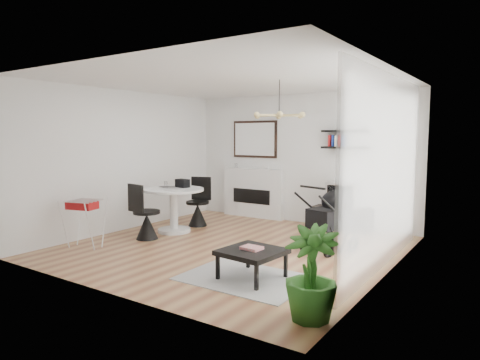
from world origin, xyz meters
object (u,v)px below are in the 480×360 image
Objects in this scene: tv_console at (342,219)px; potted_plant at (311,273)px; fireplace at (253,187)px; drying_rack at (85,222)px; coffee_table at (252,253)px; stroller at (332,221)px; dining_table at (174,203)px; crt_tv at (344,195)px.

potted_plant reaches higher than tv_console.
fireplace is 3.89m from drying_rack.
fireplace is at bearing 121.81° from coffee_table.
fireplace reaches higher than stroller.
fireplace is at bearing 163.64° from stroller.
fireplace is 1.89× the size of dining_table.
crt_tv is (2.17, -0.14, 0.00)m from fireplace.
coffee_table is 0.83× the size of potted_plant.
dining_table is (-2.58, -1.99, 0.34)m from tv_console.
tv_console is 4.74m from drying_rack.
crt_tv is 0.75× the size of coffee_table.
dining_table is 4.37m from potted_plant.
fireplace is 3.64× the size of crt_tv.
drying_rack is at bearing -129.64° from tv_console.
crt_tv is 3.29m from dining_table.
fireplace reaches higher than dining_table.
drying_rack is 4.27m from potted_plant.
fireplace is at bearing 61.95° from drying_rack.
tv_console is at bearing 106.44° from potted_plant.
tv_console is 1.20× the size of potted_plant.
tv_console is at bearing -3.59° from fireplace.
coffee_table is (2.66, -1.44, -0.21)m from dining_table.
drying_rack is at bearing -175.97° from coffee_table.
fireplace is at bearing 78.02° from dining_table.
stroller reaches higher than dining_table.
tv_console is 1.60m from stroller.
potted_plant is (1.22, -4.14, 0.26)m from tv_console.
coffee_table is 1.35m from potted_plant.
fireplace is 2.71× the size of drying_rack.
stroller is at bearing -76.84° from crt_tv.
coffee_table is at bearing -89.36° from crt_tv.
stroller is (0.36, -1.53, -0.22)m from crt_tv.
stroller is at bearing 80.48° from coffee_table.
drying_rack is 0.74× the size of stroller.
drying_rack is (-0.44, -1.66, -0.13)m from dining_table.
fireplace reaches higher than crt_tv.
potted_plant is (0.82, -2.62, 0.01)m from stroller.
dining_table is 3.03m from coffee_table.
coffee_table is at bearing -58.19° from fireplace.
dining_table is at bearing -101.98° from fireplace.
drying_rack is (-3.06, -3.64, -0.27)m from crt_tv.
potted_plant is at bearing -21.43° from drying_rack.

